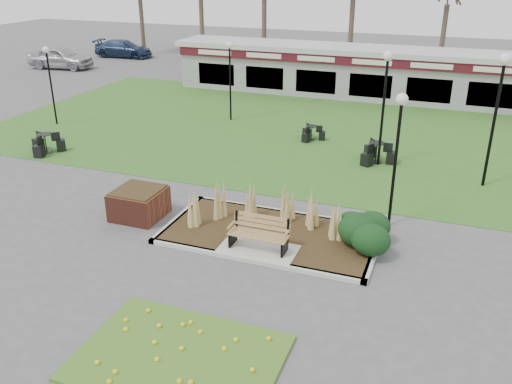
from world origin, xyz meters
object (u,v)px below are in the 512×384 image
(car_silver, at_px, (60,58))
(food_pavilion, at_px, (375,73))
(lamp_post_far_right, at_px, (499,92))
(bistro_set_b, at_px, (376,156))
(car_blue, at_px, (124,49))
(lamp_post_near_right, at_px, (399,132))
(car_black, at_px, (275,58))
(brick_planter, at_px, (139,203))
(lamp_post_mid_left, at_px, (230,64))
(park_bench, at_px, (260,233))
(lamp_post_far_left, at_px, (49,68))
(lamp_post_mid_right, at_px, (386,84))
(bistro_set_c, at_px, (311,135))
(bistro_set_a, at_px, (46,146))

(car_silver, bearing_deg, food_pavilion, -98.53)
(lamp_post_far_right, bearing_deg, bistro_set_b, 165.00)
(bistro_set_b, relative_size, car_blue, 0.32)
(lamp_post_near_right, distance_m, car_black, 26.69)
(brick_planter, bearing_deg, bistro_set_b, 50.69)
(lamp_post_mid_left, bearing_deg, lamp_post_far_right, -21.81)
(brick_planter, distance_m, lamp_post_far_right, 12.72)
(brick_planter, relative_size, bistro_set_b, 0.96)
(lamp_post_far_right, bearing_deg, park_bench, -129.17)
(lamp_post_near_right, bearing_deg, lamp_post_far_right, 57.83)
(bistro_set_b, height_order, car_blue, car_blue)
(lamp_post_far_right, distance_m, car_black, 24.43)
(brick_planter, height_order, lamp_post_mid_left, lamp_post_mid_left)
(food_pavilion, bearing_deg, lamp_post_mid_left, -129.12)
(lamp_post_near_right, relative_size, lamp_post_far_left, 1.09)
(lamp_post_far_left, xyz_separation_m, car_silver, (-9.55, 12.28, -1.97))
(food_pavilion, xyz_separation_m, lamp_post_mid_right, (2.08, -11.47, 1.82))
(car_silver, xyz_separation_m, car_black, (14.93, 6.00, -0.10))
(bistro_set_c, bearing_deg, lamp_post_far_right, -22.72)
(lamp_post_mid_left, height_order, lamp_post_far_right, lamp_post_far_right)
(food_pavilion, height_order, lamp_post_far_left, lamp_post_far_left)
(lamp_post_mid_left, bearing_deg, lamp_post_mid_right, -26.09)
(bistro_set_b, distance_m, bistro_set_c, 3.80)
(food_pavilion, relative_size, bistro_set_b, 15.66)
(bistro_set_c, xyz_separation_m, car_blue, (-20.66, 16.28, 0.47))
(bistro_set_c, bearing_deg, bistro_set_b, -31.33)
(lamp_post_far_left, bearing_deg, lamp_post_near_right, -17.78)
(car_black, bearing_deg, car_blue, 95.57)
(lamp_post_near_right, distance_m, car_silver, 32.23)
(park_bench, height_order, bistro_set_c, park_bench)
(park_bench, xyz_separation_m, lamp_post_near_right, (3.23, 2.95, 2.46))
(bistro_set_b, bearing_deg, park_bench, -102.85)
(bistro_set_b, height_order, car_silver, car_silver)
(park_bench, bearing_deg, car_silver, 138.61)
(lamp_post_mid_left, height_order, bistro_set_a, lamp_post_mid_left)
(park_bench, bearing_deg, brick_planter, 170.31)
(park_bench, distance_m, car_silver, 31.39)
(car_silver, distance_m, car_blue, 6.21)
(car_silver, bearing_deg, lamp_post_mid_right, -122.02)
(lamp_post_mid_left, height_order, car_black, lamp_post_mid_left)
(brick_planter, distance_m, lamp_post_mid_right, 10.30)
(lamp_post_far_right, distance_m, lamp_post_far_left, 20.07)
(food_pavilion, relative_size, lamp_post_mid_left, 6.25)
(brick_planter, distance_m, car_black, 26.34)
(lamp_post_far_left, xyz_separation_m, bistro_set_b, (15.94, 0.02, -2.49))
(bistro_set_c, bearing_deg, car_silver, 155.19)
(lamp_post_far_left, bearing_deg, bistro_set_c, 8.92)
(lamp_post_mid_right, height_order, lamp_post_far_left, lamp_post_mid_right)
(food_pavilion, distance_m, lamp_post_mid_left, 9.73)
(bistro_set_a, bearing_deg, lamp_post_far_right, 8.59)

